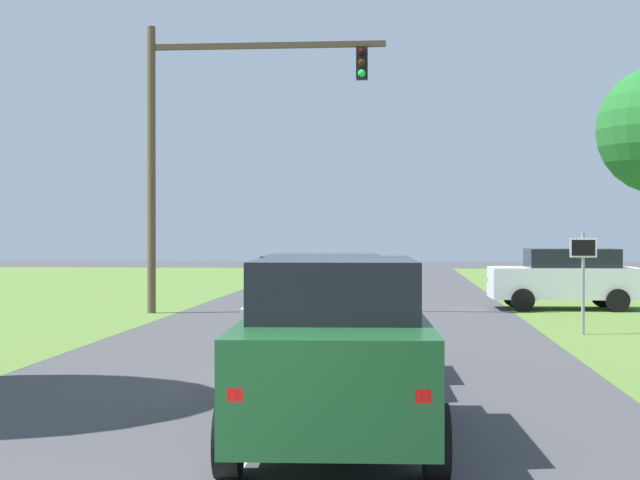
# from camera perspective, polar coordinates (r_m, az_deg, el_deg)

# --- Properties ---
(ground_plane) EXTENTS (120.00, 120.00, 0.00)m
(ground_plane) POSITION_cam_1_polar(r_m,az_deg,el_deg) (17.50, -0.50, -7.15)
(ground_plane) COLOR #424244
(red_suv_near) EXTENTS (2.35, 4.72, 2.03)m
(red_suv_near) POSITION_cam_1_polar(r_m,az_deg,el_deg) (10.63, 0.92, -6.35)
(red_suv_near) COLOR #194C23
(red_suv_near) RESTS_ON ground_plane
(pickup_truck_lead) EXTENTS (2.48, 5.60, 1.95)m
(pickup_truck_lead) POSITION_cam_1_polar(r_m,az_deg,el_deg) (15.72, 0.21, -4.38)
(pickup_truck_lead) COLOR silver
(pickup_truck_lead) RESTS_ON ground_plane
(traffic_light) EXTENTS (6.82, 0.40, 8.21)m
(traffic_light) POSITION_cam_1_polar(r_m,az_deg,el_deg) (27.93, -6.59, 6.66)
(traffic_light) COLOR brown
(traffic_light) RESTS_ON ground_plane
(keep_moving_sign) EXTENTS (0.60, 0.09, 2.32)m
(keep_moving_sign) POSITION_cam_1_polar(r_m,az_deg,el_deg) (22.67, 15.22, -1.66)
(keep_moving_sign) COLOR gray
(keep_moving_sign) RESTS_ON ground_plane
(crossing_suv_far) EXTENTS (4.43, 2.21, 1.83)m
(crossing_suv_far) POSITION_cam_1_polar(r_m,az_deg,el_deg) (30.02, 14.26, -2.16)
(crossing_suv_far) COLOR silver
(crossing_suv_far) RESTS_ON ground_plane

